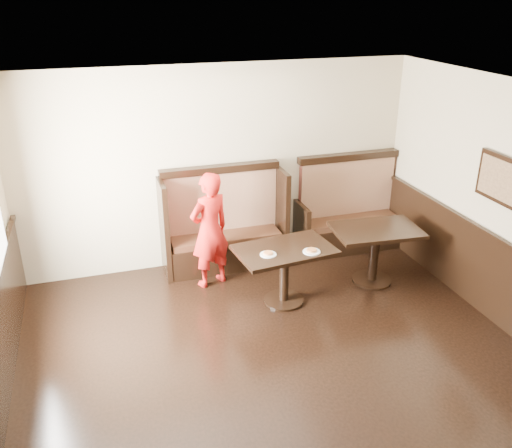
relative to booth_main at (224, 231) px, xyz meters
name	(u,v)px	position (x,y,z in m)	size (l,w,h in m)	color
ground	(314,423)	(0.00, -3.30, -0.53)	(7.00, 7.00, 0.00)	black
room_shell	(274,351)	(-0.30, -3.01, 0.14)	(7.00, 7.00, 7.00)	tan
booth_main	(224,231)	(0.00, 0.00, 0.00)	(1.75, 0.72, 1.45)	black
booth_neighbor	(348,217)	(1.95, 0.00, -0.05)	(1.65, 0.72, 1.45)	black
table_main	(284,261)	(0.46, -1.22, 0.05)	(1.25, 0.86, 0.75)	black
table_neighbor	(375,242)	(1.79, -1.09, 0.06)	(1.19, 0.83, 0.78)	black
child	(210,230)	(-0.31, -0.49, 0.26)	(0.57, 0.38, 1.57)	red
pizza_plate_left	(268,254)	(0.21, -1.33, 0.24)	(0.20, 0.20, 0.04)	white
pizza_plate_right	(312,251)	(0.74, -1.41, 0.24)	(0.21, 0.21, 0.04)	white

